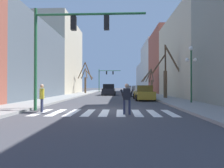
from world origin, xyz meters
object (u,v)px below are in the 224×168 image
at_px(street_lamp_right_corner, 191,63).
at_px(street_tree_left_near, 86,78).
at_px(street_tree_right_far, 166,75).
at_px(street_tree_right_near, 150,81).
at_px(traffic_signal_near, 67,36).
at_px(pedestrian_on_left_sidewalk, 42,96).
at_px(car_parked_left_far, 137,91).
at_px(car_at_intersection, 109,90).
at_px(pedestrian_waiting_at_curb, 127,96).
at_px(traffic_signal_far, 105,76).
at_px(car_parked_left_near, 143,93).
at_px(car_parked_right_far, 129,89).

xyz_separation_m(street_lamp_right_corner, street_tree_left_near, (-12.17, 18.35, -0.47)).
height_order(street_tree_left_near, street_tree_right_far, street_tree_right_far).
xyz_separation_m(street_lamp_right_corner, street_tree_right_near, (-0.56, 15.82, -0.96)).
xyz_separation_m(traffic_signal_near, pedestrian_on_left_sidewalk, (-1.26, -0.64, -3.61)).
bearing_deg(traffic_signal_near, street_lamp_right_corner, 23.44).
bearing_deg(car_parked_left_far, car_at_intersection, 52.39).
relative_size(pedestrian_waiting_at_curb, street_tree_left_near, 0.27).
bearing_deg(pedestrian_waiting_at_curb, traffic_signal_far, -81.17).
relative_size(car_at_intersection, pedestrian_on_left_sidewalk, 2.69).
bearing_deg(street_lamp_right_corner, pedestrian_on_left_sidewalk, -156.12).
distance_m(traffic_signal_far, car_parked_left_near, 26.88).
distance_m(car_parked_left_far, car_parked_right_far, 20.97).
bearing_deg(street_tree_left_near, traffic_signal_near, -81.99).
bearing_deg(street_tree_left_near, car_parked_left_far, -39.76).
distance_m(street_lamp_right_corner, car_at_intersection, 16.30).
bearing_deg(car_at_intersection, pedestrian_on_left_sidewalk, -8.37).
distance_m(traffic_signal_near, car_parked_right_far, 36.47).
bearing_deg(car_at_intersection, traffic_signal_near, -4.75).
relative_size(traffic_signal_near, street_tree_right_far, 1.11).
bearing_deg(traffic_signal_near, car_parked_left_near, 55.48).
relative_size(traffic_signal_far, car_parked_left_far, 1.35).
relative_size(car_parked_left_near, car_at_intersection, 1.10).
bearing_deg(traffic_signal_near, car_parked_right_far, 80.90).
xyz_separation_m(car_parked_left_far, street_tree_right_near, (2.69, 4.89, 1.71)).
xyz_separation_m(traffic_signal_near, pedestrian_waiting_at_curb, (3.57, -1.32, -3.59)).
bearing_deg(car_parked_left_near, street_lamp_right_corner, -144.32).
height_order(street_lamp_right_corner, car_at_intersection, street_lamp_right_corner).
height_order(traffic_signal_far, car_at_intersection, traffic_signal_far).
height_order(street_lamp_right_corner, street_tree_right_far, street_tree_right_far).
height_order(car_at_intersection, street_tree_right_near, street_tree_right_near).
distance_m(car_parked_left_far, street_tree_right_near, 5.84).
xyz_separation_m(traffic_signal_far, pedestrian_on_left_sidewalk, (-0.90, -35.00, -3.24)).
bearing_deg(street_tree_left_near, pedestrian_waiting_at_curb, -74.13).
distance_m(car_parked_left_near, street_tree_left_near, 16.62).
height_order(pedestrian_waiting_at_curb, street_tree_right_far, street_tree_right_far).
bearing_deg(car_at_intersection, street_tree_right_far, 40.34).
relative_size(street_lamp_right_corner, car_at_intersection, 1.07).
bearing_deg(pedestrian_waiting_at_curb, car_parked_left_far, -95.26).
bearing_deg(car_parked_right_far, street_tree_right_near, -170.34).
relative_size(traffic_signal_near, street_lamp_right_corner, 1.48).
relative_size(traffic_signal_near, car_parked_left_near, 1.45).
bearing_deg(traffic_signal_near, street_tree_right_far, 48.92).
height_order(car_parked_left_near, pedestrian_waiting_at_curb, pedestrian_waiting_at_curb).
bearing_deg(traffic_signal_far, car_parked_right_far, 13.42).
distance_m(traffic_signal_far, street_tree_right_near, 17.17).
bearing_deg(car_parked_left_far, street_lamp_right_corner, -163.47).
xyz_separation_m(traffic_signal_near, car_parked_left_near, (5.79, 8.42, -3.82)).
bearing_deg(car_parked_left_far, street_tree_right_near, -28.76).
relative_size(traffic_signal_near, car_parked_right_far, 1.58).
distance_m(car_parked_left_far, car_parked_left_near, 6.42).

